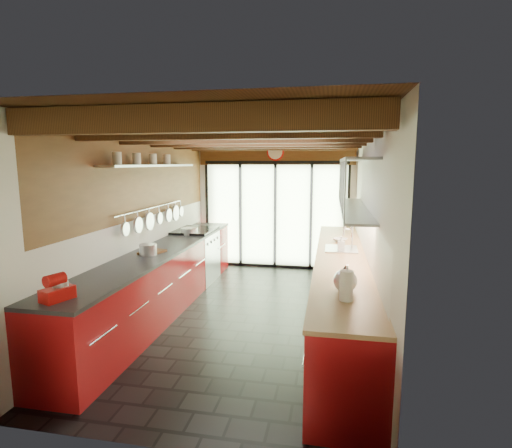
% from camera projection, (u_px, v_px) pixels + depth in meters
% --- Properties ---
extents(ground, '(5.50, 5.50, 0.00)m').
position_uv_depth(ground, '(248.00, 315.00, 5.67)').
color(ground, black).
rests_on(ground, ground).
extents(room_shell, '(5.50, 5.50, 5.50)m').
position_uv_depth(room_shell, '(248.00, 199.00, 5.42)').
color(room_shell, silver).
rests_on(room_shell, ground).
extents(ceiling_beams, '(3.14, 5.06, 4.90)m').
position_uv_depth(ceiling_beams, '(253.00, 140.00, 5.66)').
color(ceiling_beams, '#593316').
rests_on(ceiling_beams, ground).
extents(glass_door, '(2.95, 0.10, 2.90)m').
position_uv_depth(glass_door, '(275.00, 187.00, 8.03)').
color(glass_door, '#C6EAAD').
rests_on(glass_door, ground).
extents(left_counter, '(0.68, 5.00, 0.92)m').
position_uv_depth(left_counter, '(163.00, 279.00, 5.83)').
color(left_counter, maroon).
rests_on(left_counter, ground).
extents(range_stove, '(0.66, 0.90, 0.97)m').
position_uv_depth(range_stove, '(196.00, 256.00, 7.24)').
color(range_stove, silver).
rests_on(range_stove, ground).
extents(right_counter, '(0.68, 5.00, 0.92)m').
position_uv_depth(right_counter, '(341.00, 289.00, 5.36)').
color(right_counter, maroon).
rests_on(right_counter, ground).
extents(sink_assembly, '(0.45, 0.52, 0.43)m').
position_uv_depth(sink_assembly, '(342.00, 247.00, 5.67)').
color(sink_assembly, silver).
rests_on(sink_assembly, right_counter).
extents(upper_cabinets_right, '(0.34, 3.00, 3.00)m').
position_uv_depth(upper_cabinets_right, '(355.00, 184.00, 5.42)').
color(upper_cabinets_right, silver).
rests_on(upper_cabinets_right, ground).
extents(left_wall_fixtures, '(0.28, 2.60, 0.96)m').
position_uv_depth(left_wall_fixtures, '(155.00, 187.00, 5.95)').
color(left_wall_fixtures, silver).
rests_on(left_wall_fixtures, ground).
extents(stand_mixer, '(0.24, 0.31, 0.25)m').
position_uv_depth(stand_mixer, '(58.00, 289.00, 3.57)').
color(stand_mixer, red).
rests_on(stand_mixer, left_counter).
extents(pot_large, '(0.28, 0.28, 0.15)m').
position_uv_depth(pot_large, '(148.00, 250.00, 5.32)').
color(pot_large, silver).
rests_on(pot_large, left_counter).
extents(pot_small, '(0.37, 0.37, 0.11)m').
position_uv_depth(pot_small, '(189.00, 231.00, 6.86)').
color(pot_small, silver).
rests_on(pot_small, left_counter).
extents(cutting_board, '(0.32, 0.39, 0.03)m').
position_uv_depth(cutting_board, '(152.00, 252.00, 5.45)').
color(cutting_board, brown).
rests_on(cutting_board, left_counter).
extents(kettle, '(0.29, 0.31, 0.27)m').
position_uv_depth(kettle, '(345.00, 279.00, 3.82)').
color(kettle, silver).
rests_on(kettle, right_counter).
extents(paper_towel, '(0.12, 0.12, 0.33)m').
position_uv_depth(paper_towel, '(346.00, 286.00, 3.54)').
color(paper_towel, white).
rests_on(paper_towel, right_counter).
extents(soap_bottle, '(0.10, 0.10, 0.21)m').
position_uv_depth(soap_bottle, '(341.00, 244.00, 5.55)').
color(soap_bottle, silver).
rests_on(soap_bottle, right_counter).
extents(bowl, '(0.29, 0.29, 0.05)m').
position_uv_depth(bowl, '(340.00, 240.00, 6.23)').
color(bowl, silver).
rests_on(bowl, right_counter).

